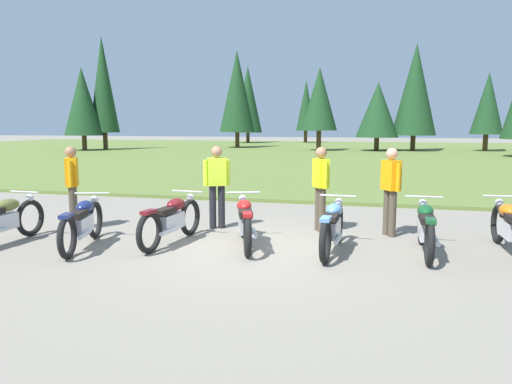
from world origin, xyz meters
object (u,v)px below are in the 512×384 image
at_px(motorcycle_navy, 82,222).
at_px(motorcycle_orange, 510,227).
at_px(motorcycle_olive, 1,220).
at_px(motorcycle_british_green, 426,228).
at_px(motorcycle_sky_blue, 333,226).
at_px(rider_near_row_end, 72,183).
at_px(rider_checking_bike, 321,184).
at_px(rider_with_back_turned, 217,182).
at_px(motorcycle_red, 245,221).
at_px(rider_in_hivis_vest, 391,186).
at_px(motorcycle_maroon, 172,219).

xyz_separation_m(motorcycle_navy, motorcycle_orange, (7.02, 1.37, 0.00)).
distance_m(motorcycle_olive, motorcycle_british_green, 7.26).
distance_m(motorcycle_sky_blue, rider_near_row_end, 5.28).
height_order(motorcycle_orange, rider_checking_bike, rider_checking_bike).
xyz_separation_m(motorcycle_british_green, rider_with_back_turned, (-3.93, 1.06, 0.51)).
bearing_deg(rider_checking_bike, motorcycle_sky_blue, -76.14).
bearing_deg(motorcycle_sky_blue, motorcycle_olive, -171.05).
xyz_separation_m(motorcycle_navy, motorcycle_sky_blue, (4.19, 0.74, 0.00)).
bearing_deg(motorcycle_red, motorcycle_sky_blue, -1.20).
bearing_deg(rider_checking_bike, motorcycle_orange, -15.54).
xyz_separation_m(motorcycle_sky_blue, motorcycle_british_green, (1.48, 0.24, 0.00)).
bearing_deg(motorcycle_british_green, rider_in_hivis_vest, 114.10).
distance_m(motorcycle_sky_blue, rider_with_back_turned, 2.81).
xyz_separation_m(motorcycle_navy, rider_in_hivis_vest, (5.14, 2.18, 0.51)).
height_order(motorcycle_olive, rider_with_back_turned, rider_with_back_turned).
bearing_deg(motorcycle_maroon, rider_checking_bike, 33.75).
distance_m(motorcycle_sky_blue, rider_in_hivis_vest, 1.80).
xyz_separation_m(motorcycle_maroon, rider_with_back_turned, (0.38, 1.41, 0.51)).
bearing_deg(motorcycle_red, rider_near_row_end, 172.30).
bearing_deg(motorcycle_red, motorcycle_olive, -167.48).
height_order(motorcycle_orange, rider_with_back_turned, rider_with_back_turned).
relative_size(motorcycle_olive, rider_near_row_end, 1.26).
height_order(motorcycle_maroon, rider_with_back_turned, rider_with_back_turned).
distance_m(motorcycle_orange, rider_in_hivis_vest, 2.11).
bearing_deg(motorcycle_red, rider_in_hivis_vest, 29.88).
xyz_separation_m(motorcycle_olive, rider_with_back_turned, (3.25, 2.20, 0.51)).
bearing_deg(rider_near_row_end, motorcycle_navy, -50.72).
height_order(motorcycle_british_green, rider_checking_bike, rider_checking_bike).
bearing_deg(motorcycle_navy, motorcycle_british_green, 9.75).
relative_size(rider_near_row_end, rider_checking_bike, 1.00).
height_order(motorcycle_red, rider_checking_bike, rider_checking_bike).
xyz_separation_m(motorcycle_maroon, rider_in_hivis_vest, (3.77, 1.55, 0.51)).
height_order(motorcycle_red, motorcycle_orange, same).
bearing_deg(motorcycle_sky_blue, rider_in_hivis_vest, 56.76).
height_order(rider_near_row_end, rider_in_hivis_vest, same).
bearing_deg(rider_near_row_end, motorcycle_maroon, -14.92).
xyz_separation_m(motorcycle_olive, motorcycle_navy, (1.50, 0.16, 0.00)).
relative_size(motorcycle_red, motorcycle_orange, 0.96).
distance_m(motorcycle_red, motorcycle_british_green, 3.00).
relative_size(rider_checking_bike, rider_in_hivis_vest, 1.00).
height_order(motorcycle_red, motorcycle_sky_blue, same).
distance_m(motorcycle_navy, motorcycle_orange, 7.15).
distance_m(motorcycle_maroon, rider_checking_bike, 2.98).
bearing_deg(motorcycle_orange, rider_checking_bike, 164.46).
relative_size(motorcycle_british_green, rider_checking_bike, 1.26).
xyz_separation_m(motorcycle_red, rider_with_back_turned, (-0.93, 1.27, 0.51)).
bearing_deg(motorcycle_orange, rider_in_hivis_vest, 156.72).
height_order(motorcycle_olive, rider_near_row_end, rider_near_row_end).
bearing_deg(rider_with_back_turned, motorcycle_sky_blue, -28.12).
height_order(motorcycle_maroon, motorcycle_orange, same).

